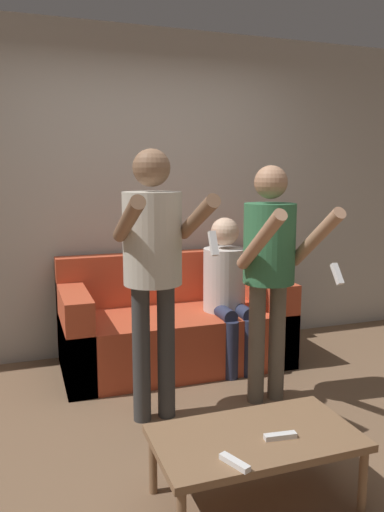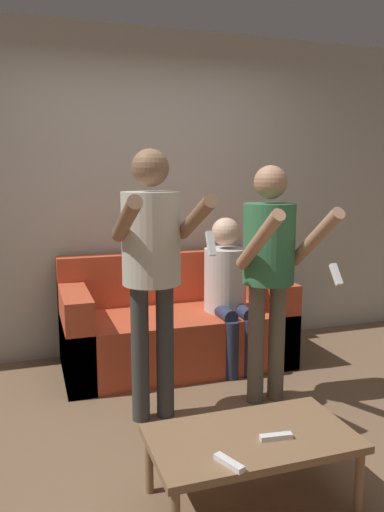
# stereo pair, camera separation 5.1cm
# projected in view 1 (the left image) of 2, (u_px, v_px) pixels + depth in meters

# --- Properties ---
(ground_plane) EXTENTS (14.00, 14.00, 0.00)m
(ground_plane) POSITION_uv_depth(u_px,v_px,m) (214.00, 444.00, 2.84)
(ground_plane) COLOR brown
(wall_back) EXTENTS (6.40, 0.06, 2.70)m
(wall_back) POSITION_uv_depth(u_px,v_px,m) (140.00, 194.00, 4.22)
(wall_back) COLOR #B7B2A8
(wall_back) RESTS_ON ground_plane
(couch) EXTENTS (1.77, 0.84, 0.87)m
(couch) POSITION_uv_depth(u_px,v_px,m) (174.00, 327.00, 4.02)
(couch) COLOR #C64C2D
(couch) RESTS_ON ground_plane
(person_standing_left) EXTENTS (0.47, 0.71, 1.67)m
(person_standing_left) POSITION_uv_depth(u_px,v_px,m) (153.00, 253.00, 2.97)
(person_standing_left) COLOR #383838
(person_standing_left) RESTS_ON ground_plane
(person_standing_right) EXTENTS (0.46, 0.69, 1.58)m
(person_standing_right) POSITION_uv_depth(u_px,v_px,m) (270.00, 258.00, 3.23)
(person_standing_right) COLOR #6B6051
(person_standing_right) RESTS_ON ground_plane
(person_seated) EXTENTS (0.34, 0.54, 1.18)m
(person_seated) POSITION_uv_depth(u_px,v_px,m) (227.00, 285.00, 3.93)
(person_seated) COLOR #282D47
(person_seated) RESTS_ON ground_plane
(coffee_table) EXTENTS (0.94, 0.52, 0.34)m
(coffee_table) POSITION_uv_depth(u_px,v_px,m) (256.00, 441.00, 2.30)
(coffee_table) COLOR #846042
(coffee_table) RESTS_ON ground_plane
(remote_near) EXTENTS (0.09, 0.15, 0.02)m
(remote_near) POSITION_uv_depth(u_px,v_px,m) (235.00, 462.00, 2.05)
(remote_near) COLOR white
(remote_near) RESTS_ON coffee_table
(remote_far) EXTENTS (0.15, 0.05, 0.02)m
(remote_far) POSITION_uv_depth(u_px,v_px,m) (280.00, 436.00, 2.25)
(remote_far) COLOR white
(remote_far) RESTS_ON coffee_table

